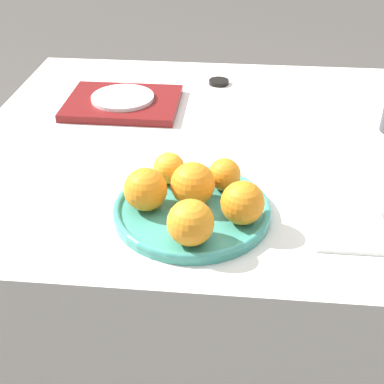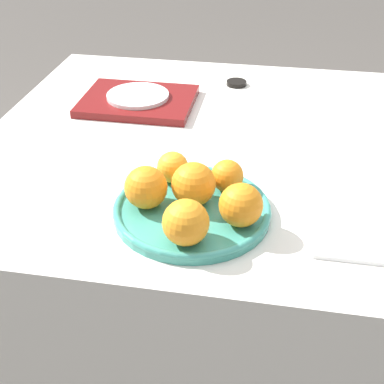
% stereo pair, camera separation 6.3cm
% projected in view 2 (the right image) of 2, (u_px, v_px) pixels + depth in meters
% --- Properties ---
extents(ground_plane, '(12.00, 12.00, 0.00)m').
position_uv_depth(ground_plane, '(218.00, 347.00, 1.62)').
color(ground_plane, '#4C4742').
extents(table, '(1.13, 1.02, 0.71)m').
position_uv_depth(table, '(221.00, 258.00, 1.43)').
color(table, silver).
rests_on(table, ground_plane).
extents(fruit_platter, '(0.29, 0.29, 0.02)m').
position_uv_depth(fruit_platter, '(192.00, 209.00, 0.98)').
color(fruit_platter, teal).
rests_on(fruit_platter, table).
extents(orange_0, '(0.08, 0.08, 0.08)m').
position_uv_depth(orange_0, '(193.00, 184.00, 0.97)').
color(orange_0, orange).
rests_on(orange_0, fruit_platter).
extents(orange_1, '(0.08, 0.08, 0.08)m').
position_uv_depth(orange_1, '(146.00, 187.00, 0.97)').
color(orange_1, orange).
rests_on(orange_1, fruit_platter).
extents(orange_2, '(0.08, 0.08, 0.08)m').
position_uv_depth(orange_2, '(241.00, 205.00, 0.92)').
color(orange_2, orange).
rests_on(orange_2, fruit_platter).
extents(orange_3, '(0.08, 0.08, 0.08)m').
position_uv_depth(orange_3, '(186.00, 222.00, 0.88)').
color(orange_3, orange).
rests_on(orange_3, fruit_platter).
extents(orange_4, '(0.06, 0.06, 0.06)m').
position_uv_depth(orange_4, '(227.00, 176.00, 1.01)').
color(orange_4, orange).
rests_on(orange_4, fruit_platter).
extents(orange_5, '(0.06, 0.06, 0.06)m').
position_uv_depth(orange_5, '(173.00, 167.00, 1.04)').
color(orange_5, orange).
rests_on(orange_5, fruit_platter).
extents(serving_tray, '(0.29, 0.23, 0.02)m').
position_uv_depth(serving_tray, '(138.00, 101.00, 1.40)').
color(serving_tray, maroon).
rests_on(serving_tray, table).
extents(side_plate, '(0.16, 0.16, 0.01)m').
position_uv_depth(side_plate, '(138.00, 96.00, 1.39)').
color(side_plate, white).
rests_on(side_plate, serving_tray).
extents(napkin, '(0.13, 0.13, 0.01)m').
position_uv_depth(napkin, '(350.00, 236.00, 0.93)').
color(napkin, white).
rests_on(napkin, table).
extents(soy_dish, '(0.06, 0.06, 0.01)m').
position_uv_depth(soy_dish, '(236.00, 83.00, 1.51)').
color(soy_dish, black).
rests_on(soy_dish, table).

